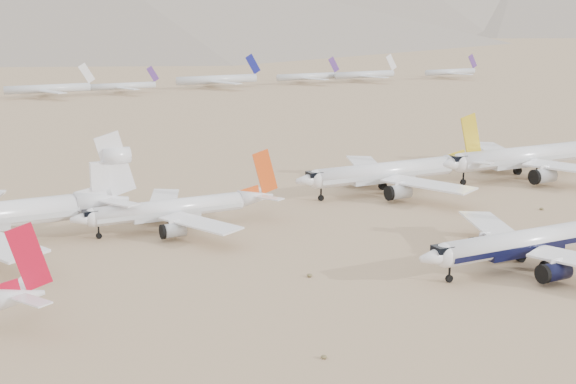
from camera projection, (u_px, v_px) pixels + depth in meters
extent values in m
plane|color=#866A4E|center=(506.00, 275.00, 137.08)|extent=(7000.00, 7000.00, 0.00)
cylinder|color=white|center=(528.00, 241.00, 139.91)|extent=(35.81, 4.23, 4.23)
cube|color=black|center=(527.00, 244.00, 140.03)|extent=(35.10, 4.30, 0.95)
sphere|color=white|center=(445.00, 255.00, 132.02)|extent=(4.23, 4.23, 4.23)
cube|color=black|center=(442.00, 249.00, 131.47)|extent=(2.96, 2.75, 1.06)
cylinder|color=black|center=(555.00, 272.00, 131.99)|extent=(4.97, 3.05, 3.05)
cube|color=white|center=(491.00, 226.00, 152.21)|extent=(13.83, 21.80, 0.66)
cylinder|color=black|center=(484.00, 244.00, 147.28)|extent=(4.97, 3.05, 3.05)
cylinder|color=black|center=(449.00, 279.00, 133.45)|extent=(1.27, 0.53, 1.27)
cylinder|color=black|center=(545.00, 266.00, 138.90)|extent=(1.78, 1.06, 1.78)
cylinder|color=black|center=(521.00, 257.00, 144.05)|extent=(1.78, 1.06, 1.78)
cone|color=white|center=(15.00, 297.00, 113.40)|extent=(8.11, 3.89, 3.89)
cube|color=white|center=(31.00, 300.00, 110.74)|extent=(5.15, 6.73, 0.23)
cube|color=white|center=(22.00, 284.00, 117.23)|extent=(5.15, 6.73, 0.23)
cube|color=red|center=(29.00, 257.00, 113.12)|extent=(6.15, 0.31, 10.13)
cylinder|color=white|center=(523.00, 156.00, 213.27)|extent=(42.06, 5.10, 5.10)
cube|color=silver|center=(523.00, 158.00, 213.42)|extent=(41.21, 5.17, 1.15)
sphere|color=white|center=(460.00, 163.00, 204.00)|extent=(5.10, 5.10, 5.10)
cube|color=black|center=(458.00, 158.00, 203.35)|extent=(3.57, 3.31, 1.27)
cube|color=white|center=(574.00, 168.00, 202.04)|extent=(16.24, 25.60, 0.79)
cylinder|color=silver|center=(544.00, 176.00, 203.94)|extent=(5.84, 3.67, 3.67)
cube|color=white|center=(495.00, 150.00, 227.77)|extent=(16.24, 25.60, 0.79)
cylinder|color=silver|center=(489.00, 162.00, 222.00)|extent=(5.84, 3.67, 3.67)
cylinder|color=black|center=(463.00, 182.00, 205.72)|extent=(1.53, 0.64, 1.53)
cylinder|color=black|center=(536.00, 176.00, 212.04)|extent=(2.14, 1.27, 2.14)
cylinder|color=black|center=(517.00, 171.00, 218.23)|extent=(2.14, 1.27, 2.14)
cylinder|color=white|center=(385.00, 172.00, 195.97)|extent=(38.14, 4.63, 4.63)
cube|color=silver|center=(385.00, 174.00, 196.11)|extent=(37.37, 4.70, 1.04)
sphere|color=white|center=(317.00, 179.00, 187.57)|extent=(4.63, 4.63, 4.63)
cube|color=black|center=(314.00, 174.00, 186.97)|extent=(3.24, 3.01, 1.16)
cone|color=white|center=(462.00, 162.00, 206.29)|extent=(9.53, 4.63, 4.63)
cube|color=white|center=(428.00, 184.00, 185.79)|extent=(14.73, 23.21, 0.72)
cube|color=white|center=(479.00, 162.00, 203.15)|extent=(6.05, 7.91, 0.28)
cylinder|color=silver|center=(400.00, 192.00, 187.51)|extent=(5.30, 3.34, 3.34)
cube|color=white|center=(366.00, 164.00, 209.13)|extent=(14.73, 23.21, 0.72)
cube|color=white|center=(457.00, 156.00, 210.80)|extent=(6.05, 7.91, 0.28)
cylinder|color=silver|center=(357.00, 177.00, 203.89)|extent=(5.30, 3.34, 3.34)
cube|color=gold|center=(471.00, 136.00, 205.95)|extent=(7.23, 0.37, 11.91)
cylinder|color=black|center=(321.00, 198.00, 189.13)|extent=(1.39, 0.58, 1.39)
cylinder|color=black|center=(397.00, 191.00, 194.85)|extent=(1.95, 1.16, 1.95)
cylinder|color=black|center=(383.00, 186.00, 200.48)|extent=(1.95, 1.16, 1.95)
cylinder|color=white|center=(170.00, 209.00, 164.06)|extent=(31.50, 3.85, 3.85)
cube|color=silver|center=(170.00, 211.00, 164.17)|extent=(30.87, 3.91, 0.87)
sphere|color=white|center=(93.00, 218.00, 157.11)|extent=(3.85, 3.85, 3.85)
cube|color=black|center=(90.00, 213.00, 156.62)|extent=(2.69, 2.50, 0.96)
cone|color=white|center=(256.00, 197.00, 172.57)|extent=(7.87, 3.85, 3.85)
cube|color=white|center=(200.00, 223.00, 155.63)|extent=(12.17, 19.17, 0.59)
cube|color=white|center=(270.00, 198.00, 169.98)|extent=(5.00, 6.54, 0.23)
cylinder|color=silver|center=(174.00, 230.00, 157.06)|extent=(4.37, 2.77, 2.77)
cube|color=white|center=(164.00, 199.00, 174.93)|extent=(12.17, 19.17, 0.59)
cube|color=white|center=(255.00, 191.00, 176.30)|extent=(5.00, 6.54, 0.23)
cylinder|color=silver|center=(150.00, 212.00, 170.61)|extent=(4.37, 2.77, 2.77)
cube|color=#DD4C15|center=(265.00, 171.00, 172.30)|extent=(5.97, 0.31, 9.84)
cylinder|color=black|center=(99.00, 236.00, 158.41)|extent=(1.15, 0.48, 1.15)
cylinder|color=black|center=(181.00, 228.00, 163.12)|extent=(1.62, 0.96, 1.62)
cylinder|color=black|center=(172.00, 222.00, 167.80)|extent=(1.62, 0.96, 1.62)
cone|color=white|center=(102.00, 202.00, 161.84)|extent=(10.83, 5.19, 5.19)
cube|color=white|center=(119.00, 203.00, 158.29)|extent=(6.88, 8.99, 0.31)
cube|color=white|center=(106.00, 192.00, 166.95)|extent=(6.88, 8.99, 0.31)
cube|color=white|center=(115.00, 164.00, 161.46)|extent=(8.21, 0.41, 13.53)
cylinder|color=white|center=(116.00, 156.00, 161.22)|extent=(5.41, 3.36, 3.36)
cylinder|color=silver|center=(48.00, 89.00, 399.96)|extent=(41.91, 4.14, 4.14)
cube|color=white|center=(87.00, 73.00, 407.06)|extent=(8.35, 0.41, 10.51)
cube|color=silver|center=(52.00, 92.00, 390.68)|extent=(11.04, 19.29, 0.41)
cube|color=silver|center=(44.00, 88.00, 409.52)|extent=(11.04, 19.29, 0.41)
cylinder|color=silver|center=(123.00, 86.00, 416.69)|extent=(34.16, 3.38, 3.38)
cube|color=#522F7D|center=(153.00, 74.00, 422.48)|extent=(6.80, 0.34, 8.57)
cube|color=silver|center=(128.00, 89.00, 409.13)|extent=(9.00, 15.72, 0.34)
cube|color=silver|center=(119.00, 85.00, 424.48)|extent=(9.00, 15.72, 0.34)
cylinder|color=silver|center=(217.00, 79.00, 446.35)|extent=(46.87, 4.63, 4.63)
cube|color=navy|center=(253.00, 64.00, 454.29)|extent=(9.33, 0.46, 11.76)
cube|color=silver|center=(225.00, 83.00, 435.98)|extent=(12.35, 21.57, 0.46)
cube|color=silver|center=(209.00, 79.00, 457.04)|extent=(12.35, 21.57, 0.46)
cylinder|color=silver|center=(307.00, 77.00, 469.73)|extent=(38.40, 3.79, 3.79)
cube|color=#522F7D|center=(334.00, 64.00, 476.24)|extent=(7.65, 0.38, 9.63)
cube|color=silver|center=(315.00, 79.00, 461.23)|extent=(10.12, 17.68, 0.38)
cube|color=silver|center=(299.00, 76.00, 478.49)|extent=(10.12, 17.68, 0.38)
cylinder|color=silver|center=(365.00, 74.00, 482.17)|extent=(40.50, 4.00, 4.00)
cube|color=white|center=(391.00, 62.00, 489.04)|extent=(8.07, 0.40, 10.16)
cube|color=silver|center=(374.00, 77.00, 473.21)|extent=(10.67, 18.64, 0.40)
cube|color=silver|center=(355.00, 74.00, 491.41)|extent=(10.67, 18.64, 0.40)
cylinder|color=silver|center=(450.00, 72.00, 503.48)|extent=(36.80, 3.64, 3.64)
cube|color=#522F7D|center=(473.00, 61.00, 509.72)|extent=(7.33, 0.36, 9.23)
cube|color=silver|center=(460.00, 74.00, 495.33)|extent=(9.70, 16.94, 0.36)
cube|color=silver|center=(441.00, 72.00, 511.88)|extent=(9.70, 16.94, 0.36)
cone|color=slate|center=(515.00, 3.00, 1521.75)|extent=(900.00, 900.00, 100.00)
ellipsoid|color=brown|center=(324.00, 357.00, 104.64)|extent=(0.84, 0.84, 0.46)
ellipsoid|color=brown|center=(309.00, 275.00, 136.11)|extent=(0.98, 0.98, 0.54)
ellipsoid|color=brown|center=(542.00, 209.00, 180.64)|extent=(0.98, 0.98, 0.54)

